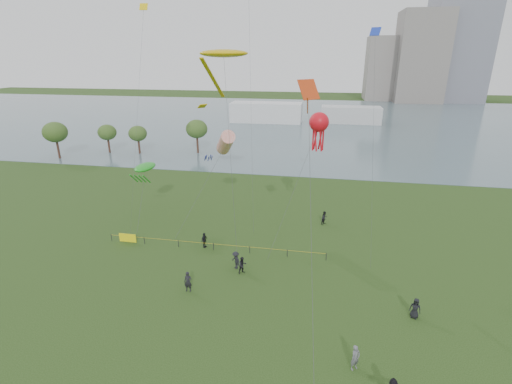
% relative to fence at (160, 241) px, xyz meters
% --- Properties ---
extents(ground_plane, '(400.00, 400.00, 0.00)m').
position_rel_fence_xyz_m(ground_plane, '(11.27, -12.64, -0.55)').
color(ground_plane, '#1C3410').
extents(lake, '(400.00, 120.00, 0.08)m').
position_rel_fence_xyz_m(lake, '(11.27, 87.36, -0.53)').
color(lake, slate).
rests_on(lake, ground_plane).
extents(building_mid, '(20.00, 20.00, 38.00)m').
position_rel_fence_xyz_m(building_mid, '(57.27, 149.36, 18.45)').
color(building_mid, slate).
rests_on(building_mid, ground_plane).
extents(building_low, '(16.00, 18.00, 28.00)m').
position_rel_fence_xyz_m(building_low, '(43.27, 155.36, 13.45)').
color(building_low, gray).
rests_on(building_low, ground_plane).
extents(pavilion_left, '(22.00, 8.00, 6.00)m').
position_rel_fence_xyz_m(pavilion_left, '(-0.73, 82.36, 2.45)').
color(pavilion_left, silver).
rests_on(pavilion_left, ground_plane).
extents(pavilion_right, '(18.00, 7.00, 5.00)m').
position_rel_fence_xyz_m(pavilion_right, '(25.27, 85.36, 1.95)').
color(pavilion_right, silver).
rests_on(pavilion_right, ground_plane).
extents(trees, '(31.05, 14.01, 7.42)m').
position_rel_fence_xyz_m(trees, '(-23.81, 36.26, 4.40)').
color(trees, '#3D241B').
rests_on(trees, ground_plane).
extents(fence, '(24.07, 0.07, 1.05)m').
position_rel_fence_xyz_m(fence, '(0.00, 0.00, 0.00)').
color(fence, black).
rests_on(fence, ground_plane).
extents(kite_flyer, '(0.81, 0.78, 1.87)m').
position_rel_fence_xyz_m(kite_flyer, '(20.02, -13.95, 0.38)').
color(kite_flyer, slate).
rests_on(kite_flyer, ground_plane).
extents(spectator_a, '(1.07, 1.05, 1.73)m').
position_rel_fence_xyz_m(spectator_a, '(10.17, -3.87, 0.31)').
color(spectator_a, black).
rests_on(spectator_a, ground_plane).
extents(spectator_b, '(1.32, 1.33, 1.84)m').
position_rel_fence_xyz_m(spectator_b, '(9.33, -3.15, 0.36)').
color(spectator_b, black).
rests_on(spectator_b, ground_plane).
extents(spectator_c, '(0.69, 1.08, 1.72)m').
position_rel_fence_xyz_m(spectator_c, '(4.95, 0.45, 0.30)').
color(spectator_c, black).
rests_on(spectator_c, ground_plane).
extents(spectator_d, '(0.99, 0.81, 1.76)m').
position_rel_fence_xyz_m(spectator_d, '(25.09, -7.75, 0.32)').
color(spectator_d, black).
rests_on(spectator_d, ground_plane).
extents(spectator_f, '(0.72, 0.50, 1.92)m').
position_rel_fence_xyz_m(spectator_f, '(6.03, -7.57, 0.40)').
color(spectator_f, black).
rests_on(spectator_f, ground_plane).
extents(spectator_g, '(1.03, 1.05, 1.70)m').
position_rel_fence_xyz_m(spectator_g, '(17.86, 8.80, 0.30)').
color(spectator_g, black).
rests_on(spectator_g, ground_plane).
extents(kite_stingray, '(5.28, 10.13, 20.42)m').
position_rel_fence_xyz_m(kite_stingray, '(6.11, 6.50, 19.38)').
color(kite_stingray, '#3F3F42').
extents(kite_windsock, '(6.53, 8.16, 12.00)m').
position_rel_fence_xyz_m(kite_windsock, '(5.79, 7.45, 9.59)').
color(kite_windsock, '#3F3F42').
extents(kite_creature, '(2.15, 6.60, 7.20)m').
position_rel_fence_xyz_m(kite_creature, '(-4.43, 6.81, 6.23)').
color(kite_creature, '#3F3F42').
extents(kite_octopus, '(5.41, 5.70, 14.52)m').
position_rel_fence_xyz_m(kite_octopus, '(16.55, 3.67, 12.87)').
color(kite_octopus, '#3F3F42').
extents(kite_delta, '(2.58, 12.45, 18.23)m').
position_rel_fence_xyz_m(kite_delta, '(15.88, -7.36, 16.16)').
color(kite_delta, '#3F3F42').
extents(small_kites, '(25.87, 7.62, 7.02)m').
position_rel_fence_xyz_m(small_kites, '(8.46, 8.29, 24.43)').
color(small_kites, yellow).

